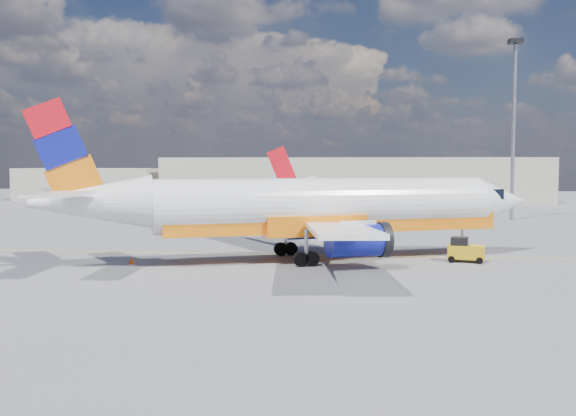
# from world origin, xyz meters

# --- Properties ---
(ground) EXTENTS (240.00, 240.00, 0.00)m
(ground) POSITION_xyz_m (0.00, 0.00, 0.00)
(ground) COLOR slate
(ground) RESTS_ON ground
(taxi_line) EXTENTS (70.00, 0.15, 0.01)m
(taxi_line) POSITION_xyz_m (0.00, 3.00, 0.01)
(taxi_line) COLOR yellow
(taxi_line) RESTS_ON ground
(terminal_main) EXTENTS (70.00, 14.00, 8.00)m
(terminal_main) POSITION_xyz_m (5.00, 75.00, 4.00)
(terminal_main) COLOR beige
(terminal_main) RESTS_ON ground
(terminal_annex) EXTENTS (26.00, 10.00, 6.00)m
(terminal_annex) POSITION_xyz_m (-45.00, 72.00, 3.00)
(terminal_annex) COLOR beige
(terminal_annex) RESTS_ON ground
(main_jet) EXTENTS (36.89, 27.89, 11.28)m
(main_jet) POSITION_xyz_m (2.50, 0.41, 3.76)
(main_jet) COLOR white
(main_jet) RESTS_ON ground
(second_jet) EXTENTS (31.20, 24.39, 9.44)m
(second_jet) POSITION_xyz_m (9.04, 47.38, 3.15)
(second_jet) COLOR white
(second_jet) RESTS_ON ground
(gse_tug) EXTENTS (2.71, 2.04, 1.76)m
(gse_tug) POSITION_xyz_m (13.50, 0.68, 0.83)
(gse_tug) COLOR black
(gse_tug) RESTS_ON ground
(traffic_cone) EXTENTS (0.44, 0.44, 0.62)m
(traffic_cone) POSITION_xyz_m (-9.51, -3.10, 0.30)
(traffic_cone) COLOR white
(traffic_cone) RESTS_ON ground
(floodlight_mast) EXTENTS (1.60, 1.60, 21.90)m
(floodlight_mast) POSITION_xyz_m (24.75, 35.47, 13.13)
(floodlight_mast) COLOR #9F9FA7
(floodlight_mast) RESTS_ON ground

